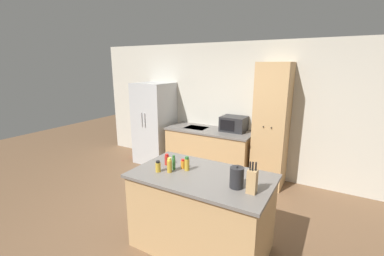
# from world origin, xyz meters

# --- Properties ---
(ground_plane) EXTENTS (14.00, 14.00, 0.00)m
(ground_plane) POSITION_xyz_m (0.00, 0.00, 0.00)
(ground_plane) COLOR brown
(wall_back) EXTENTS (7.20, 0.06, 2.60)m
(wall_back) POSITION_xyz_m (0.00, 2.33, 1.30)
(wall_back) COLOR beige
(wall_back) RESTS_ON ground_plane
(refrigerator) EXTENTS (0.75, 0.77, 1.79)m
(refrigerator) POSITION_xyz_m (-1.98, 1.93, 0.89)
(refrigerator) COLOR #B7BABC
(refrigerator) RESTS_ON ground_plane
(back_counter) EXTENTS (1.76, 0.72, 0.91)m
(back_counter) POSITION_xyz_m (-0.62, 1.96, 0.46)
(back_counter) COLOR tan
(back_counter) RESTS_ON ground_plane
(pantry_cabinet) EXTENTS (0.55, 0.59, 2.22)m
(pantry_cabinet) POSITION_xyz_m (0.57, 2.02, 1.11)
(pantry_cabinet) COLOR tan
(pantry_cabinet) RESTS_ON ground_plane
(kitchen_island) EXTENTS (1.61, 0.94, 0.95)m
(kitchen_island) POSITION_xyz_m (0.29, -0.11, 0.48)
(kitchen_island) COLOR tan
(kitchen_island) RESTS_ON ground_plane
(microwave) EXTENTS (0.47, 0.39, 0.29)m
(microwave) POSITION_xyz_m (-0.16, 2.09, 1.05)
(microwave) COLOR #232326
(microwave) RESTS_ON back_counter
(knife_block) EXTENTS (0.09, 0.09, 0.33)m
(knife_block) POSITION_xyz_m (0.92, -0.24, 1.07)
(knife_block) COLOR tan
(knife_block) RESTS_ON kitchen_island
(spice_bottle_tall_dark) EXTENTS (0.04, 0.04, 0.18)m
(spice_bottle_tall_dark) POSITION_xyz_m (-0.07, -0.14, 1.03)
(spice_bottle_tall_dark) COLOR #337033
(spice_bottle_tall_dark) RESTS_ON kitchen_island
(spice_bottle_short_red) EXTENTS (0.05, 0.05, 0.12)m
(spice_bottle_short_red) POSITION_xyz_m (0.01, -0.06, 1.00)
(spice_bottle_short_red) COLOR orange
(spice_bottle_short_red) RESTS_ON kitchen_island
(spice_bottle_amber_oil) EXTENTS (0.06, 0.06, 0.14)m
(spice_bottle_amber_oil) POSITION_xyz_m (-0.23, -0.06, 1.01)
(spice_bottle_amber_oil) COLOR #B2281E
(spice_bottle_amber_oil) RESTS_ON kitchen_island
(spice_bottle_green_herb) EXTENTS (0.06, 0.06, 0.14)m
(spice_bottle_green_herb) POSITION_xyz_m (-0.19, -0.29, 1.01)
(spice_bottle_green_herb) COLOR gold
(spice_bottle_green_herb) RESTS_ON kitchen_island
(spice_bottle_pale_salt) EXTENTS (0.06, 0.06, 0.18)m
(spice_bottle_pale_salt) POSITION_xyz_m (-0.07, -0.24, 1.03)
(spice_bottle_pale_salt) COLOR gold
(spice_bottle_pale_salt) RESTS_ON kitchen_island
(spice_bottle_orange_cap) EXTENTS (0.06, 0.06, 0.17)m
(spice_bottle_orange_cap) POSITION_xyz_m (0.08, -0.09, 1.03)
(spice_bottle_orange_cap) COLOR gold
(spice_bottle_orange_cap) RESTS_ON kitchen_island
(kettle) EXTENTS (0.14, 0.14, 0.24)m
(kettle) POSITION_xyz_m (0.75, -0.21, 1.06)
(kettle) COLOR #232326
(kettle) RESTS_ON kitchen_island
(fire_extinguisher) EXTENTS (0.11, 0.11, 0.47)m
(fire_extinguisher) POSITION_xyz_m (-2.56, 1.88, 0.21)
(fire_extinguisher) COLOR red
(fire_extinguisher) RESTS_ON ground_plane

